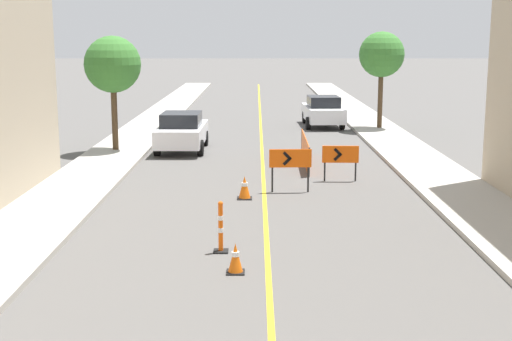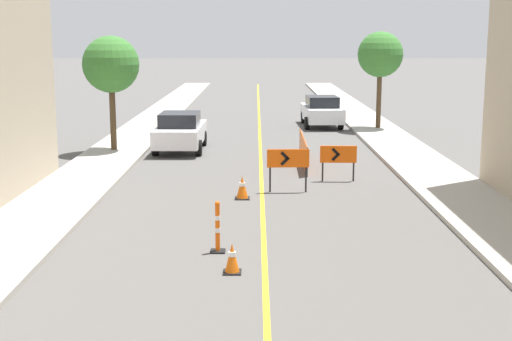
# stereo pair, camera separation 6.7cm
# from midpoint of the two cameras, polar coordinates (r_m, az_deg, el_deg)

# --- Properties ---
(lane_stripe) EXTENTS (0.12, 71.43, 0.01)m
(lane_stripe) POSITION_cam_midpoint_polar(r_m,az_deg,el_deg) (33.76, 0.32, 2.81)
(lane_stripe) COLOR gold
(lane_stripe) RESTS_ON ground_plane
(sidewalk_left) EXTENTS (2.41, 71.43, 0.14)m
(sidewalk_left) POSITION_cam_midpoint_polar(r_m,az_deg,el_deg) (34.21, -9.46, 2.88)
(sidewalk_left) COLOR #ADA89E
(sidewalk_left) RESTS_ON ground_plane
(sidewalk_right) EXTENTS (2.41, 71.43, 0.14)m
(sidewalk_right) POSITION_cam_midpoint_polar(r_m,az_deg,el_deg) (34.28, 10.08, 2.87)
(sidewalk_right) COLOR #ADA89E
(sidewalk_right) RESTS_ON ground_plane
(traffic_cone_third) EXTENTS (0.37, 0.37, 0.62)m
(traffic_cone_third) POSITION_cam_midpoint_polar(r_m,az_deg,el_deg) (14.33, -1.83, -7.03)
(traffic_cone_third) COLOR black
(traffic_cone_third) RESTS_ON ground_plane
(traffic_cone_fourth) EXTENTS (0.43, 0.43, 0.67)m
(traffic_cone_fourth) POSITION_cam_midpoint_polar(r_m,az_deg,el_deg) (20.68, -1.06, -1.37)
(traffic_cone_fourth) COLOR black
(traffic_cone_fourth) RESTS_ON ground_plane
(delineator_post_rear) EXTENTS (0.33, 0.33, 1.15)m
(delineator_post_rear) POSITION_cam_midpoint_polar(r_m,az_deg,el_deg) (15.63, -3.01, -4.80)
(delineator_post_rear) COLOR black
(delineator_post_rear) RESTS_ON ground_plane
(arrow_barricade_primary) EXTENTS (1.28, 0.11, 1.32)m
(arrow_barricade_primary) POSITION_cam_midpoint_polar(r_m,az_deg,el_deg) (21.46, 2.63, 0.81)
(arrow_barricade_primary) COLOR #EF560C
(arrow_barricade_primary) RESTS_ON ground_plane
(arrow_barricade_secondary) EXTENTS (1.18, 0.10, 1.17)m
(arrow_barricade_secondary) POSITION_cam_midpoint_polar(r_m,az_deg,el_deg) (23.23, 6.64, 1.18)
(arrow_barricade_secondary) COLOR #EF560C
(arrow_barricade_secondary) RESTS_ON ground_plane
(safety_mesh_fence) EXTENTS (0.11, 4.86, 1.01)m
(safety_mesh_fence) POSITION_cam_midpoint_polar(r_m,az_deg,el_deg) (26.21, 3.84, 1.57)
(safety_mesh_fence) COLOR #EF560C
(safety_mesh_fence) RESTS_ON ground_plane
(parked_car_curb_near) EXTENTS (1.94, 4.33, 1.59)m
(parked_car_curb_near) POSITION_cam_midpoint_polar(r_m,az_deg,el_deg) (29.43, -6.05, 3.13)
(parked_car_curb_near) COLOR silver
(parked_car_curb_near) RESTS_ON ground_plane
(parked_car_curb_mid) EXTENTS (1.99, 4.38, 1.59)m
(parked_car_curb_mid) POSITION_cam_midpoint_polar(r_m,az_deg,el_deg) (37.35, 5.29, 4.76)
(parked_car_curb_mid) COLOR silver
(parked_car_curb_mid) RESTS_ON ground_plane
(street_tree_left_near) EXTENTS (2.25, 2.25, 4.53)m
(street_tree_left_near) POSITION_cam_midpoint_polar(r_m,az_deg,el_deg) (29.05, -11.50, 8.27)
(street_tree_left_near) COLOR #4C3823
(street_tree_left_near) RESTS_ON sidewalk_left
(street_tree_right_near) EXTENTS (2.23, 2.23, 4.73)m
(street_tree_right_near) POSITION_cam_midpoint_polar(r_m,az_deg,el_deg) (35.91, 9.92, 9.09)
(street_tree_right_near) COLOR #4C3823
(street_tree_right_near) RESTS_ON sidewalk_right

